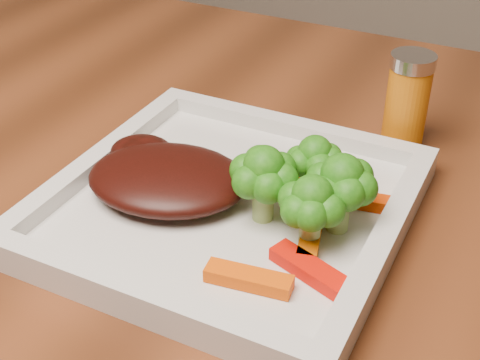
% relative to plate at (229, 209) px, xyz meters
% --- Properties ---
extents(plate, '(0.27, 0.27, 0.01)m').
position_rel_plate_xyz_m(plate, '(0.00, 0.00, 0.00)').
color(plate, silver).
rests_on(plate, dining_table).
extents(steak, '(0.15, 0.13, 0.03)m').
position_rel_plate_xyz_m(steak, '(-0.05, -0.01, 0.02)').
color(steak, black).
rests_on(steak, plate).
extents(broccoli_0, '(0.05, 0.05, 0.07)m').
position_rel_plate_xyz_m(broccoli_0, '(0.06, 0.04, 0.04)').
color(broccoli_0, '#236F12').
rests_on(broccoli_0, plate).
extents(broccoli_1, '(0.07, 0.07, 0.06)m').
position_rel_plate_xyz_m(broccoli_1, '(0.09, 0.01, 0.04)').
color(broccoli_1, '#126E15').
rests_on(broccoli_1, plate).
extents(broccoli_2, '(0.06, 0.06, 0.06)m').
position_rel_plate_xyz_m(broccoli_2, '(0.08, -0.02, 0.04)').
color(broccoli_2, '#2C6711').
rests_on(broccoli_2, plate).
extents(broccoli_3, '(0.06, 0.06, 0.06)m').
position_rel_plate_xyz_m(broccoli_3, '(0.03, -0.01, 0.04)').
color(broccoli_3, '#156B11').
rests_on(broccoli_3, plate).
extents(carrot_0, '(0.06, 0.02, 0.01)m').
position_rel_plate_xyz_m(carrot_0, '(0.06, -0.08, 0.01)').
color(carrot_0, '#D94903').
rests_on(carrot_0, plate).
extents(carrot_1, '(0.07, 0.04, 0.01)m').
position_rel_plate_xyz_m(carrot_1, '(0.09, -0.05, 0.01)').
color(carrot_1, red).
rests_on(carrot_1, plate).
extents(carrot_3, '(0.05, 0.02, 0.01)m').
position_rel_plate_xyz_m(carrot_3, '(0.11, 0.04, 0.01)').
color(carrot_3, '#C73303').
rests_on(carrot_3, plate).
extents(carrot_4, '(0.05, 0.04, 0.01)m').
position_rel_plate_xyz_m(carrot_4, '(0.03, 0.06, 0.01)').
color(carrot_4, orange).
rests_on(carrot_4, plate).
extents(carrot_5, '(0.03, 0.06, 0.01)m').
position_rel_plate_xyz_m(carrot_5, '(0.08, -0.02, 0.01)').
color(carrot_5, '#D45403').
rests_on(carrot_5, plate).
extents(spice_shaker, '(0.05, 0.05, 0.09)m').
position_rel_plate_xyz_m(spice_shaker, '(0.09, 0.17, 0.04)').
color(spice_shaker, '#C0630A').
rests_on(spice_shaker, dining_table).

